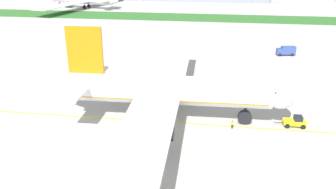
# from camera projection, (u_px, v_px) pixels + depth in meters

# --- Properties ---
(ground_plane) EXTENTS (600.00, 600.00, 0.00)m
(ground_plane) POSITION_uv_depth(u_px,v_px,m) (160.00, 125.00, 68.11)
(ground_plane) COLOR #ADAAA5
(ground_plane) RESTS_ON ground
(apron_taxi_line) EXTENTS (280.00, 0.36, 0.01)m
(apron_taxi_line) POSITION_uv_depth(u_px,v_px,m) (161.00, 122.00, 69.39)
(apron_taxi_line) COLOR yellow
(apron_taxi_line) RESTS_ON ground
(grass_median_strip) EXTENTS (320.00, 24.00, 0.10)m
(grass_median_strip) POSITION_uv_depth(u_px,v_px,m) (200.00, 18.00, 182.13)
(grass_median_strip) COLOR #2D6628
(grass_median_strip) RESTS_ON ground
(airliner_foreground) EXTENTS (48.74, 75.68, 18.24)m
(airliner_foreground) POSITION_uv_depth(u_px,v_px,m) (166.00, 91.00, 68.17)
(airliner_foreground) COLOR white
(airliner_foreground) RESTS_ON ground
(pushback_tug) EXTENTS (5.97, 2.57, 2.14)m
(pushback_tug) POSITION_uv_depth(u_px,v_px,m) (295.00, 121.00, 67.35)
(pushback_tug) COLOR yellow
(pushback_tug) RESTS_ON ground
(ground_crew_wingwalker_port) EXTENTS (0.56, 0.31, 1.61)m
(ground_crew_wingwalker_port) POSITION_uv_depth(u_px,v_px,m) (232.00, 124.00, 66.42)
(ground_crew_wingwalker_port) COLOR black
(ground_crew_wingwalker_port) RESTS_ON ground
(service_truck_baggage_loader) EXTENTS (6.21, 3.11, 2.96)m
(service_truck_baggage_loader) POSITION_uv_depth(u_px,v_px,m) (286.00, 51.00, 114.09)
(service_truck_baggage_loader) COLOR #33478C
(service_truck_baggage_loader) RESTS_ON ground
(parked_airliner_far_left) EXTENTS (49.94, 82.02, 14.26)m
(parked_airliner_far_left) POSITION_uv_depth(u_px,v_px,m) (83.00, 0.00, 212.05)
(parked_airliner_far_left) COLOR white
(parked_airliner_far_left) RESTS_ON ground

